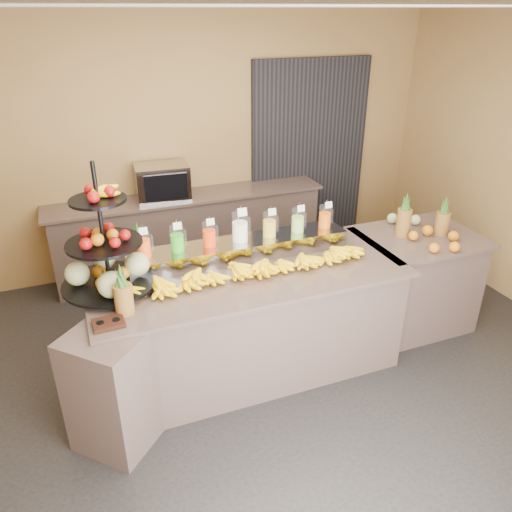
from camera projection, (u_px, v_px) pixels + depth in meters
ground at (263, 389)px, 4.08m from camera, size 6.00×6.00×0.00m
room_envelope at (249, 137)px, 3.96m from camera, size 6.04×5.02×2.82m
buffet_counter at (238, 327)px, 4.05m from camera, size 2.75×1.25×0.93m
right_counter at (412, 280)px, 4.76m from camera, size 1.08×0.88×0.93m
back_ledge at (190, 233)px, 5.75m from camera, size 3.10×0.55×0.93m
pitcher_tray at (240, 249)px, 4.13m from camera, size 1.85×0.30×0.15m
juice_pitcher_orange_a at (144, 246)px, 3.80m from camera, size 0.11×0.12×0.27m
juice_pitcher_green at (177, 240)px, 3.88m from camera, size 0.11×0.12×0.27m
juice_pitcher_orange_b at (209, 236)px, 3.97m from camera, size 0.11×0.11×0.26m
juice_pitcher_milk at (240, 229)px, 4.05m from camera, size 0.13×0.14×0.32m
juice_pitcher_lemon at (269, 226)px, 4.14m from camera, size 0.11×0.12×0.28m
juice_pitcher_lime at (298, 222)px, 4.22m from camera, size 0.11×0.12×0.27m
juice_pitcher_orange_c at (325, 218)px, 4.31m from camera, size 0.11×0.11×0.26m
banana_heap at (249, 266)px, 3.86m from camera, size 2.03×0.18×0.17m
fruit_stand at (114, 259)px, 3.59m from camera, size 0.71×0.71×0.97m
condiment_caddy at (109, 323)px, 3.26m from camera, size 0.21×0.16×0.03m
pineapple_left_a at (123, 296)px, 3.34m from camera, size 0.13×0.13×0.38m
pineapple_left_b at (140, 251)px, 3.94m from camera, size 0.13×0.13×0.39m
right_fruit_pile at (428, 231)px, 4.44m from camera, size 0.48×0.46×0.25m
oven_warmer at (162, 182)px, 5.37m from camera, size 0.58×0.43×0.37m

